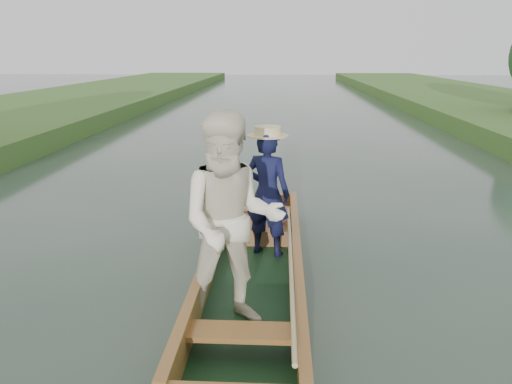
{
  "coord_description": "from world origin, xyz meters",
  "views": [
    {
      "loc": [
        0.32,
        -5.42,
        2.63
      ],
      "look_at": [
        0.0,
        0.6,
        0.95
      ],
      "focal_mm": 35.0,
      "sensor_mm": 36.0,
      "label": 1
    }
  ],
  "objects": [
    {
      "name": "punt",
      "position": [
        -0.05,
        -0.38,
        0.78
      ],
      "size": [
        1.25,
        5.0,
        2.15
      ],
      "color": "black",
      "rests_on": "ground"
    },
    {
      "name": "ground",
      "position": [
        0.0,
        0.0,
        0.0
      ],
      "size": [
        120.0,
        120.0,
        0.0
      ],
      "primitive_type": "plane",
      "color": "#283D30",
      "rests_on": "ground"
    },
    {
      "name": "trees_far",
      "position": [
        -0.44,
        7.64,
        2.46
      ],
      "size": [
        22.07,
        12.75,
        4.34
      ],
      "color": "#47331E",
      "rests_on": "ground"
    }
  ]
}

